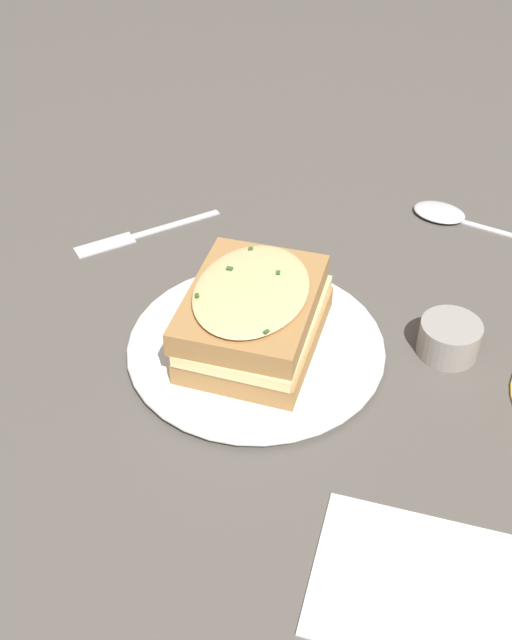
# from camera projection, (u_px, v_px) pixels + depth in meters

# --- Properties ---
(ground_plane) EXTENTS (2.40, 2.40, 0.00)m
(ground_plane) POSITION_uv_depth(u_px,v_px,m) (263.00, 362.00, 0.72)
(ground_plane) COLOR #514C47
(dinner_plate) EXTENTS (0.25, 0.25, 0.01)m
(dinner_plate) POSITION_uv_depth(u_px,v_px,m) (256.00, 346.00, 0.72)
(dinner_plate) COLOR white
(dinner_plate) RESTS_ON ground_plane
(sandwich) EXTENTS (0.15, 0.18, 0.07)m
(sandwich) POSITION_uv_depth(u_px,v_px,m) (254.00, 315.00, 0.70)
(sandwich) COLOR #A37542
(sandwich) RESTS_ON dinner_plate
(fork) EXTENTS (0.11, 0.16, 0.00)m
(fork) POSITION_uv_depth(u_px,v_px,m) (132.00, 236.00, 0.88)
(fork) COLOR silver
(fork) RESTS_ON ground_plane
(spoon) EXTENTS (0.18, 0.05, 0.01)m
(spoon) POSITION_uv_depth(u_px,v_px,m) (447.00, 215.00, 0.91)
(spoon) COLOR silver
(spoon) RESTS_ON ground_plane
(napkin) EXTENTS (0.17, 0.15, 0.00)m
(napkin) POSITION_uv_depth(u_px,v_px,m) (415.00, 583.00, 0.54)
(napkin) COLOR white
(napkin) RESTS_ON ground_plane
(condiment_pot) EXTENTS (0.06, 0.06, 0.04)m
(condiment_pot) POSITION_uv_depth(u_px,v_px,m) (449.00, 338.00, 0.72)
(condiment_pot) COLOR gray
(condiment_pot) RESTS_ON ground_plane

